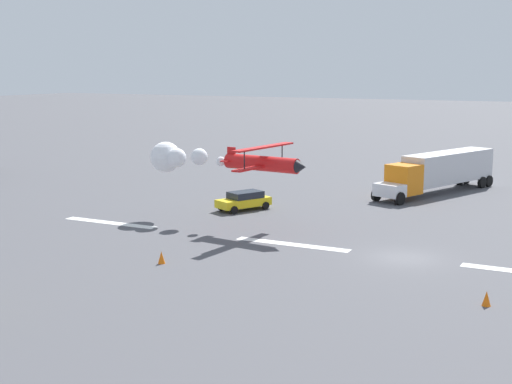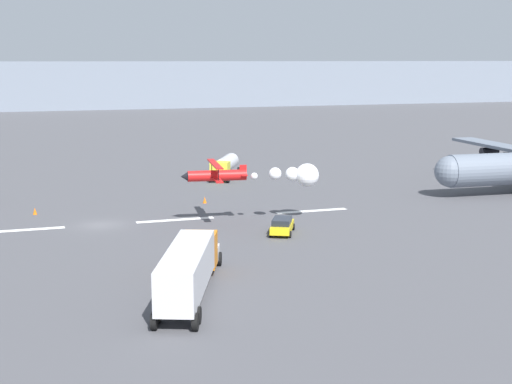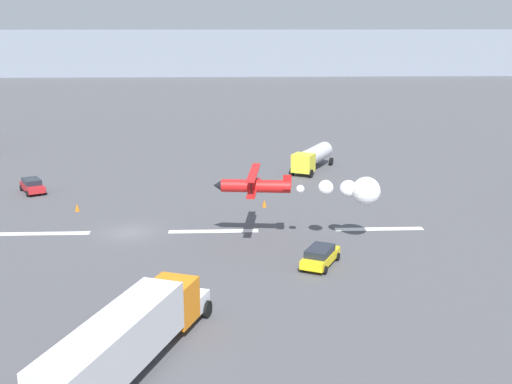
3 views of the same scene
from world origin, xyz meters
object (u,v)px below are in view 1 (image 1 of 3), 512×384
at_px(traffic_cone_near, 487,299).
at_px(traffic_cone_far, 161,257).
at_px(stunt_biplane_red, 199,159).
at_px(followme_car_yellow, 244,200).
at_px(semi_truck_orange, 440,170).

xyz_separation_m(traffic_cone_near, traffic_cone_far, (18.59, 0.70, 0.00)).
xyz_separation_m(stunt_biplane_red, followme_car_yellow, (-1.02, -5.30, -3.94)).
xyz_separation_m(followme_car_yellow, traffic_cone_far, (-3.32, 16.82, -0.44)).
relative_size(stunt_biplane_red, traffic_cone_near, 18.45).
bearing_deg(stunt_biplane_red, traffic_cone_far, 110.67).
distance_m(followme_car_yellow, traffic_cone_far, 17.15).
distance_m(traffic_cone_near, traffic_cone_far, 18.60).
xyz_separation_m(semi_truck_orange, traffic_cone_far, (9.03, 32.35, -1.76)).
height_order(semi_truck_orange, followme_car_yellow, semi_truck_orange).
bearing_deg(stunt_biplane_red, traffic_cone_near, 154.74).
relative_size(stunt_biplane_red, semi_truck_orange, 0.90).
xyz_separation_m(semi_truck_orange, followme_car_yellow, (12.35, 15.52, -1.32)).
distance_m(semi_truck_orange, traffic_cone_far, 33.63).
distance_m(semi_truck_orange, traffic_cone_near, 33.11).
xyz_separation_m(stunt_biplane_red, semi_truck_orange, (-13.38, -20.83, -2.62)).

